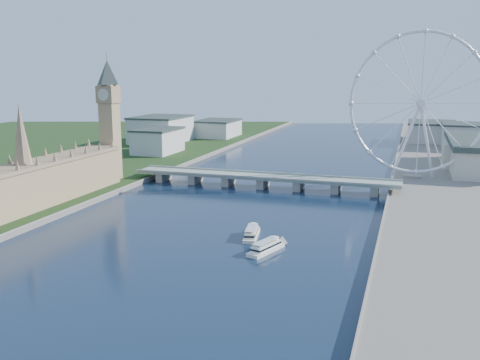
% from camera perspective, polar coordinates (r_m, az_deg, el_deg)
% --- Properties ---
extents(parliament_range, '(24.00, 200.00, 70.00)m').
position_cam_1_polar(parliament_range, '(382.08, -21.94, -0.66)').
color(parliament_range, tan).
rests_on(parliament_range, ground).
extents(big_ben, '(20.02, 20.02, 110.00)m').
position_cam_1_polar(big_ben, '(463.28, -13.82, 7.81)').
color(big_ben, tan).
rests_on(big_ben, ground).
extents(westminster_bridge, '(220.00, 22.00, 9.50)m').
position_cam_1_polar(westminster_bridge, '(439.96, 2.47, 0.08)').
color(westminster_bridge, gray).
rests_on(westminster_bridge, ground).
extents(london_eye, '(113.60, 39.12, 124.30)m').
position_cam_1_polar(london_eye, '(471.88, 18.71, 7.72)').
color(london_eye, silver).
rests_on(london_eye, ground).
extents(county_hall, '(54.00, 144.00, 35.00)m').
position_cam_1_polar(county_hall, '(557.23, 23.86, 0.81)').
color(county_hall, beige).
rests_on(county_hall, ground).
extents(city_skyline, '(505.00, 280.00, 32.00)m').
position_cam_1_polar(city_skyline, '(684.51, 11.50, 4.79)').
color(city_skyline, beige).
rests_on(city_skyline, ground).
extents(tour_boat_near, '(12.00, 29.75, 6.38)m').
position_cam_1_polar(tour_boat_near, '(308.14, 1.24, -6.14)').
color(tour_boat_near, '#EBE6C7').
rests_on(tour_boat_near, ground).
extents(tour_boat_far, '(16.58, 30.16, 6.47)m').
position_cam_1_polar(tour_boat_far, '(284.49, 2.78, -7.65)').
color(tour_boat_far, white).
rests_on(tour_boat_far, ground).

